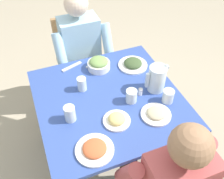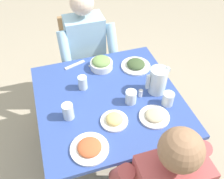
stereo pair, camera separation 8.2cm
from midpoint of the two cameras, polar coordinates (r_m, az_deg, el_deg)
The scene contains 17 objects.
ground_plane at distance 2.28m, azimuth 0.46°, elevation -14.41°, with size 8.00×8.00×0.00m, color tan.
dining_table at distance 1.79m, azimuth 0.57°, elevation -4.32°, with size 0.96×0.96×0.71m.
chair_near at distance 2.45m, azimuth -5.21°, elevation 7.62°, with size 0.40×0.40×0.87m.
diner_near at distance 2.20m, azimuth -4.18°, elevation 7.66°, with size 0.48×0.53×1.17m.
water_pitcher at distance 1.73m, azimuth 11.65°, elevation 1.96°, with size 0.16×0.12×0.19m.
salad_bowl at distance 1.92m, azimuth -1.18°, elevation 5.89°, with size 0.17×0.17×0.09m.
plate_rice_curry at distance 1.45m, azimuth -3.46°, elevation -13.07°, with size 0.22×0.22×0.04m.
plate_fries at distance 1.57m, azimuth 2.02°, elevation -6.88°, with size 0.17×0.17×0.05m.
plate_beans at distance 1.62m, azimuth 11.01°, elevation -5.95°, with size 0.19×0.19×0.04m.
plate_dolmas at distance 1.96m, azimuth 6.60°, elevation 5.54°, with size 0.22×0.22×0.06m.
water_glass_far_right at distance 1.58m, azimuth -8.44°, elevation -4.93°, with size 0.07×0.07×0.11m, color silver.
water_glass_near_right at distance 1.76m, azimuth -5.33°, elevation 1.53°, with size 0.06×0.06×0.10m, color silver.
water_glass_by_pitcher at distance 1.66m, azimuth 5.71°, elevation -1.73°, with size 0.07×0.07×0.09m, color silver.
water_glass_near_left at distance 1.69m, azimuth 13.91°, elevation -2.10°, with size 0.08×0.08×0.09m, color silver.
salt_shaker at distance 1.72m, azimuth 7.84°, elevation -0.86°, with size 0.03×0.03×0.05m.
fork_near at distance 1.99m, azimuth -7.23°, elevation 5.52°, with size 0.17×0.03×0.01m, color silver.
knife_near at distance 1.99m, azimuth -1.57°, elevation 5.93°, with size 0.18×0.02×0.01m, color silver.
Camera 2 is at (0.33, 1.14, 1.95)m, focal length 40.46 mm.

